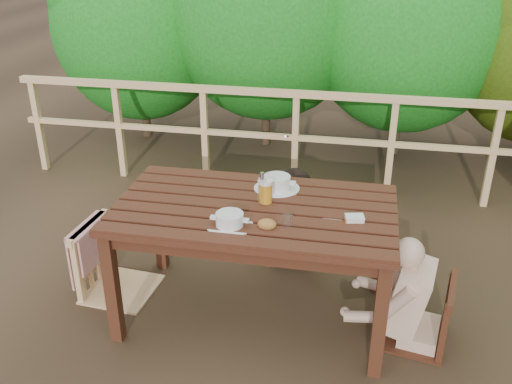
% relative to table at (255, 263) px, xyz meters
% --- Properties ---
extents(ground, '(60.00, 60.00, 0.00)m').
position_rel_table_xyz_m(ground, '(0.00, 0.00, -0.41)').
color(ground, '#473421').
rests_on(ground, ground).
extents(table, '(1.75, 0.99, 0.81)m').
position_rel_table_xyz_m(table, '(0.00, 0.00, 0.00)').
color(table, '#3D1D11').
rests_on(table, ground).
extents(chair_left, '(0.52, 0.52, 0.98)m').
position_rel_table_xyz_m(chair_left, '(-1.00, 0.07, 0.08)').
color(chair_left, '#E2B379').
rests_on(chair_left, ground).
extents(chair_far, '(0.56, 0.56, 0.95)m').
position_rel_table_xyz_m(chair_far, '(0.13, 0.86, 0.07)').
color(chair_far, '#3D1D11').
rests_on(chair_far, ground).
extents(chair_right, '(0.49, 0.49, 0.85)m').
position_rel_table_xyz_m(chair_right, '(1.06, -0.05, 0.02)').
color(chair_right, '#3D1D11').
rests_on(chair_right, ground).
extents(woman, '(0.58, 0.67, 1.17)m').
position_rel_table_xyz_m(woman, '(0.13, 0.88, 0.18)').
color(woman, black).
rests_on(woman, ground).
extents(diner_right, '(0.66, 0.57, 1.17)m').
position_rel_table_xyz_m(diner_right, '(1.09, -0.05, 0.18)').
color(diner_right, beige).
rests_on(diner_right, ground).
extents(railing, '(5.60, 0.10, 1.01)m').
position_rel_table_xyz_m(railing, '(0.00, 2.00, 0.10)').
color(railing, '#E2B379').
rests_on(railing, ground).
extents(soup_near, '(0.28, 0.28, 0.09)m').
position_rel_table_xyz_m(soup_near, '(-0.09, -0.27, 0.45)').
color(soup_near, white).
rests_on(soup_near, table).
extents(soup_far, '(0.30, 0.30, 0.10)m').
position_rel_table_xyz_m(soup_far, '(0.09, 0.28, 0.46)').
color(soup_far, white).
rests_on(soup_far, table).
extents(bread_roll, '(0.11, 0.08, 0.07)m').
position_rel_table_xyz_m(bread_roll, '(0.12, -0.25, 0.44)').
color(bread_roll, '#956124').
rests_on(bread_roll, table).
extents(beer_glass, '(0.09, 0.09, 0.17)m').
position_rel_table_xyz_m(beer_glass, '(0.06, 0.07, 0.49)').
color(beer_glass, orange).
rests_on(beer_glass, table).
extents(bottle, '(0.05, 0.05, 0.23)m').
position_rel_table_xyz_m(bottle, '(0.04, 0.05, 0.52)').
color(bottle, white).
rests_on(bottle, table).
extents(tumbler, '(0.07, 0.07, 0.08)m').
position_rel_table_xyz_m(tumbler, '(0.23, -0.21, 0.45)').
color(tumbler, silver).
rests_on(tumbler, table).
extents(butter_tub, '(0.12, 0.10, 0.05)m').
position_rel_table_xyz_m(butter_tub, '(0.62, -0.07, 0.43)').
color(butter_tub, silver).
rests_on(butter_tub, table).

